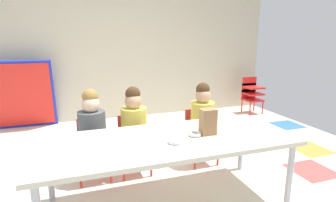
{
  "coord_description": "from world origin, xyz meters",
  "views": [
    {
      "loc": [
        -0.51,
        -2.44,
        1.38
      ],
      "look_at": [
        0.22,
        -0.26,
        0.85
      ],
      "focal_mm": 28.44,
      "sensor_mm": 36.0,
      "label": 1
    }
  ],
  "objects_px": {
    "donut_powdered_loose": "(195,134)",
    "kid_chair_red_stack": "(252,92)",
    "craft_table": "(168,143)",
    "donut_powdered_on_plate": "(175,141)",
    "seated_child_far_right": "(202,116)",
    "seated_child_near_camera": "(92,127)",
    "paper_bag_brown": "(208,122)",
    "seated_child_middle_seat": "(134,122)",
    "folded_activity_table": "(23,95)",
    "paper_plate_near_edge": "(175,143)"
  },
  "relations": [
    {
      "from": "kid_chair_red_stack",
      "to": "paper_plate_near_edge",
      "type": "bearing_deg",
      "value": -135.51
    },
    {
      "from": "paper_bag_brown",
      "to": "paper_plate_near_edge",
      "type": "distance_m",
      "value": 0.37
    },
    {
      "from": "donut_powdered_loose",
      "to": "paper_bag_brown",
      "type": "bearing_deg",
      "value": -0.57
    },
    {
      "from": "craft_table",
      "to": "paper_bag_brown",
      "type": "relative_size",
      "value": 9.31
    },
    {
      "from": "craft_table",
      "to": "seated_child_far_right",
      "type": "distance_m",
      "value": 0.89
    },
    {
      "from": "craft_table",
      "to": "paper_bag_brown",
      "type": "bearing_deg",
      "value": -3.06
    },
    {
      "from": "seated_child_near_camera",
      "to": "donut_powdered_loose",
      "type": "bearing_deg",
      "value": -39.55
    },
    {
      "from": "seated_child_far_right",
      "to": "craft_table",
      "type": "bearing_deg",
      "value": -133.93
    },
    {
      "from": "folded_activity_table",
      "to": "paper_plate_near_edge",
      "type": "xyz_separation_m",
      "value": [
        1.5,
        -2.74,
        0.06
      ]
    },
    {
      "from": "craft_table",
      "to": "folded_activity_table",
      "type": "xyz_separation_m",
      "value": [
        -1.49,
        2.61,
        -0.02
      ]
    },
    {
      "from": "seated_child_far_right",
      "to": "kid_chair_red_stack",
      "type": "relative_size",
      "value": 1.35
    },
    {
      "from": "kid_chair_red_stack",
      "to": "craft_table",
      "type": "bearing_deg",
      "value": -137.23
    },
    {
      "from": "kid_chair_red_stack",
      "to": "paper_bag_brown",
      "type": "relative_size",
      "value": 3.09
    },
    {
      "from": "seated_child_near_camera",
      "to": "seated_child_middle_seat",
      "type": "relative_size",
      "value": 1.0
    },
    {
      "from": "craft_table",
      "to": "donut_powdered_on_plate",
      "type": "xyz_separation_m",
      "value": [
        0.01,
        -0.13,
        0.07
      ]
    },
    {
      "from": "seated_child_near_camera",
      "to": "seated_child_far_right",
      "type": "relative_size",
      "value": 1.0
    },
    {
      "from": "kid_chair_red_stack",
      "to": "paper_plate_near_edge",
      "type": "xyz_separation_m",
      "value": [
        -2.44,
        -2.4,
        0.21
      ]
    },
    {
      "from": "seated_child_far_right",
      "to": "paper_bag_brown",
      "type": "xyz_separation_m",
      "value": [
        -0.27,
        -0.66,
        0.15
      ]
    },
    {
      "from": "seated_child_far_right",
      "to": "kid_chair_red_stack",
      "type": "bearing_deg",
      "value": 41.59
    },
    {
      "from": "paper_bag_brown",
      "to": "donut_powdered_on_plate",
      "type": "relative_size",
      "value": 1.89
    },
    {
      "from": "craft_table",
      "to": "donut_powdered_on_plate",
      "type": "bearing_deg",
      "value": -84.87
    },
    {
      "from": "craft_table",
      "to": "paper_bag_brown",
      "type": "distance_m",
      "value": 0.38
    },
    {
      "from": "paper_plate_near_edge",
      "to": "donut_powdered_on_plate",
      "type": "relative_size",
      "value": 1.54
    },
    {
      "from": "paper_bag_brown",
      "to": "seated_child_middle_seat",
      "type": "bearing_deg",
      "value": 127.26
    },
    {
      "from": "seated_child_near_camera",
      "to": "folded_activity_table",
      "type": "bearing_deg",
      "value": 115.08
    },
    {
      "from": "donut_powdered_loose",
      "to": "kid_chair_red_stack",
      "type": "bearing_deg",
      "value": 45.81
    },
    {
      "from": "seated_child_near_camera",
      "to": "kid_chair_red_stack",
      "type": "relative_size",
      "value": 1.35
    },
    {
      "from": "seated_child_near_camera",
      "to": "craft_table",
      "type": "bearing_deg",
      "value": -48.55
    },
    {
      "from": "craft_table",
      "to": "seated_child_far_right",
      "type": "xyz_separation_m",
      "value": [
        0.61,
        0.64,
        0.0
      ]
    },
    {
      "from": "kid_chair_red_stack",
      "to": "paper_bag_brown",
      "type": "bearing_deg",
      "value": -132.65
    },
    {
      "from": "craft_table",
      "to": "seated_child_middle_seat",
      "type": "height_order",
      "value": "seated_child_middle_seat"
    },
    {
      "from": "kid_chair_red_stack",
      "to": "paper_plate_near_edge",
      "type": "height_order",
      "value": "kid_chair_red_stack"
    },
    {
      "from": "seated_child_middle_seat",
      "to": "kid_chair_red_stack",
      "type": "distance_m",
      "value": 3.08
    },
    {
      "from": "kid_chair_red_stack",
      "to": "donut_powdered_loose",
      "type": "bearing_deg",
      "value": -134.19
    },
    {
      "from": "craft_table",
      "to": "seated_child_near_camera",
      "type": "xyz_separation_m",
      "value": [
        -0.56,
        0.64,
        0.0
      ]
    },
    {
      "from": "paper_bag_brown",
      "to": "paper_plate_near_edge",
      "type": "bearing_deg",
      "value": -161.71
    },
    {
      "from": "seated_child_middle_seat",
      "to": "folded_activity_table",
      "type": "xyz_separation_m",
      "value": [
        -1.33,
        1.97,
        -0.02
      ]
    },
    {
      "from": "paper_bag_brown",
      "to": "paper_plate_near_edge",
      "type": "xyz_separation_m",
      "value": [
        -0.33,
        -0.11,
        -0.11
      ]
    },
    {
      "from": "seated_child_far_right",
      "to": "folded_activity_table",
      "type": "height_order",
      "value": "folded_activity_table"
    },
    {
      "from": "folded_activity_table",
      "to": "donut_powdered_loose",
      "type": "distance_m",
      "value": 3.14
    },
    {
      "from": "seated_child_near_camera",
      "to": "donut_powdered_on_plate",
      "type": "relative_size",
      "value": 7.87
    },
    {
      "from": "craft_table",
      "to": "donut_powdered_loose",
      "type": "height_order",
      "value": "donut_powdered_loose"
    },
    {
      "from": "seated_child_near_camera",
      "to": "paper_bag_brown",
      "type": "relative_size",
      "value": 4.17
    },
    {
      "from": "seated_child_far_right",
      "to": "seated_child_near_camera",
      "type": "bearing_deg",
      "value": 180.0
    },
    {
      "from": "seated_child_far_right",
      "to": "donut_powdered_loose",
      "type": "height_order",
      "value": "seated_child_far_right"
    },
    {
      "from": "donut_powdered_on_plate",
      "to": "donut_powdered_loose",
      "type": "bearing_deg",
      "value": 27.05
    },
    {
      "from": "seated_child_middle_seat",
      "to": "donut_powdered_loose",
      "type": "distance_m",
      "value": 0.76
    },
    {
      "from": "seated_child_near_camera",
      "to": "donut_powdered_loose",
      "type": "distance_m",
      "value": 1.03
    },
    {
      "from": "kid_chair_red_stack",
      "to": "paper_plate_near_edge",
      "type": "relative_size",
      "value": 3.78
    },
    {
      "from": "seated_child_middle_seat",
      "to": "donut_powdered_loose",
      "type": "relative_size",
      "value": 8.42
    }
  ]
}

